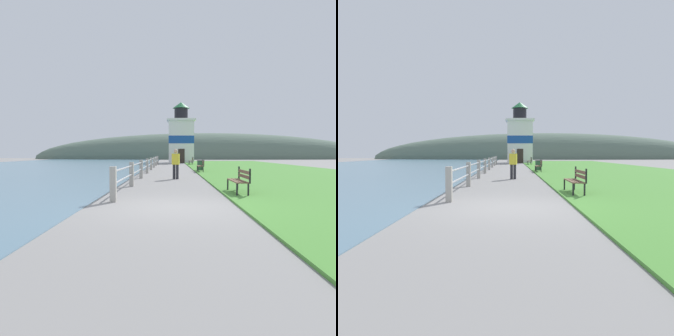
{
  "view_description": "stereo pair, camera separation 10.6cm",
  "coord_description": "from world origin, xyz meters",
  "views": [
    {
      "loc": [
        0.02,
        -8.59,
        1.46
      ],
      "look_at": [
        -0.25,
        16.09,
        0.3
      ],
      "focal_mm": 35.0,
      "sensor_mm": 36.0,
      "label": 1
    },
    {
      "loc": [
        0.12,
        -8.59,
        1.46
      ],
      "look_at": [
        -0.25,
        16.09,
        0.3
      ],
      "focal_mm": 35.0,
      "sensor_mm": 36.0,
      "label": 2
    }
  ],
  "objects": [
    {
      "name": "ground_plane",
      "position": [
        0.0,
        0.0,
        0.0
      ],
      "size": [
        160.0,
        160.0,
        0.0
      ],
      "primitive_type": "plane",
      "color": "gray"
    },
    {
      "name": "grass_verge",
      "position": [
        7.81,
        18.92,
        0.03
      ],
      "size": [
        12.0,
        56.76,
        0.06
      ],
      "color": "#4C8E38",
      "rests_on": "ground_plane"
    },
    {
      "name": "water_strip",
      "position": [
        -14.31,
        18.92,
        0.01
      ],
      "size": [
        24.0,
        90.82,
        0.01
      ],
      "color": "slate",
      "rests_on": "ground_plane"
    },
    {
      "name": "seawall_railing",
      "position": [
        -1.71,
        16.58,
        0.61
      ],
      "size": [
        0.18,
        31.35,
        1.05
      ],
      "color": "#A8A399",
      "rests_on": "ground_plane"
    },
    {
      "name": "park_bench_near",
      "position": [
        2.42,
        2.91,
        0.54
      ],
      "size": [
        0.48,
        1.74,
        0.94
      ],
      "rotation": [
        0.0,
        0.0,
        3.15
      ],
      "color": "brown",
      "rests_on": "ground_plane"
    },
    {
      "name": "park_bench_midway",
      "position": [
        2.24,
        15.83,
        0.54
      ],
      "size": [
        0.53,
        1.65,
        0.94
      ],
      "rotation": [
        0.0,
        0.0,
        3.1
      ],
      "color": "brown",
      "rests_on": "ground_plane"
    },
    {
      "name": "park_bench_far",
      "position": [
        2.42,
        30.78,
        0.54
      ],
      "size": [
        0.49,
        1.94,
        0.94
      ],
      "rotation": [
        0.0,
        0.0,
        3.13
      ],
      "color": "brown",
      "rests_on": "ground_plane"
    },
    {
      "name": "lighthouse",
      "position": [
        1.39,
        39.01,
        3.67
      ],
      "size": [
        4.07,
        4.07,
        8.75
      ],
      "color": "white",
      "rests_on": "ground_plane"
    },
    {
      "name": "person_strolling",
      "position": [
        0.24,
        9.39,
        0.89
      ],
      "size": [
        0.44,
        0.31,
        1.65
      ],
      "rotation": [
        0.0,
        0.0,
        1.33
      ],
      "color": "#28282D",
      "rests_on": "ground_plane"
    },
    {
      "name": "trash_bin",
      "position": [
        2.34,
        17.8,
        0.42
      ],
      "size": [
        0.54,
        0.54,
        0.84
      ],
      "color": "#2D5138",
      "rests_on": "ground_plane"
    },
    {
      "name": "distant_hillside",
      "position": [
        8.0,
        67.84,
        0.0
      ],
      "size": [
        80.0,
        16.0,
        12.0
      ],
      "color": "#566B5B",
      "rests_on": "ground_plane"
    }
  ]
}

